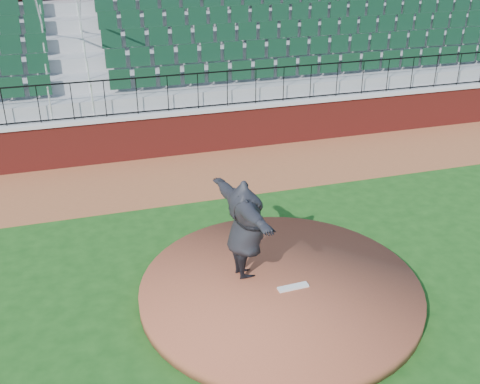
# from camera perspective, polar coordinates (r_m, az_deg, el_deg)

# --- Properties ---
(ground) EXTENTS (90.00, 90.00, 0.00)m
(ground) POSITION_cam_1_polar(r_m,az_deg,el_deg) (10.80, 2.32, -9.59)
(ground) COLOR #174614
(ground) RESTS_ON ground
(warning_track) EXTENTS (34.00, 3.20, 0.01)m
(warning_track) POSITION_cam_1_polar(r_m,az_deg,el_deg) (15.33, -4.20, 1.80)
(warning_track) COLOR brown
(warning_track) RESTS_ON ground
(field_wall) EXTENTS (34.00, 0.35, 1.20)m
(field_wall) POSITION_cam_1_polar(r_m,az_deg,el_deg) (16.55, -5.52, 5.86)
(field_wall) COLOR maroon
(field_wall) RESTS_ON ground
(wall_cap) EXTENTS (34.00, 0.45, 0.10)m
(wall_cap) POSITION_cam_1_polar(r_m,az_deg,el_deg) (16.34, -5.61, 8.00)
(wall_cap) COLOR #B7B7B7
(wall_cap) RESTS_ON field_wall
(wall_railing) EXTENTS (34.00, 0.05, 1.00)m
(wall_railing) POSITION_cam_1_polar(r_m,az_deg,el_deg) (16.18, -5.70, 9.85)
(wall_railing) COLOR black
(wall_railing) RESTS_ON wall_cap
(seating_stands) EXTENTS (34.00, 5.10, 4.60)m
(seating_stands) POSITION_cam_1_polar(r_m,az_deg,el_deg) (18.66, -7.50, 13.53)
(seating_stands) COLOR gray
(seating_stands) RESTS_ON ground
(concourse_wall) EXTENTS (34.00, 0.50, 5.50)m
(concourse_wall) POSITION_cam_1_polar(r_m,az_deg,el_deg) (21.29, -8.93, 16.22)
(concourse_wall) COLOR maroon
(concourse_wall) RESTS_ON ground
(pitchers_mound) EXTENTS (5.09, 5.09, 0.25)m
(pitchers_mound) POSITION_cam_1_polar(r_m,az_deg,el_deg) (10.57, 4.03, -9.70)
(pitchers_mound) COLOR brown
(pitchers_mound) RESTS_ON ground
(pitching_rubber) EXTENTS (0.57, 0.17, 0.04)m
(pitching_rubber) POSITION_cam_1_polar(r_m,az_deg,el_deg) (10.41, 5.31, -9.41)
(pitching_rubber) COLOR silver
(pitching_rubber) RESTS_ON pitchers_mound
(pitcher) EXTENTS (0.94, 2.44, 1.93)m
(pitcher) POSITION_cam_1_polar(r_m,az_deg,el_deg) (10.21, 0.54, -3.74)
(pitcher) COLOR black
(pitcher) RESTS_ON pitchers_mound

